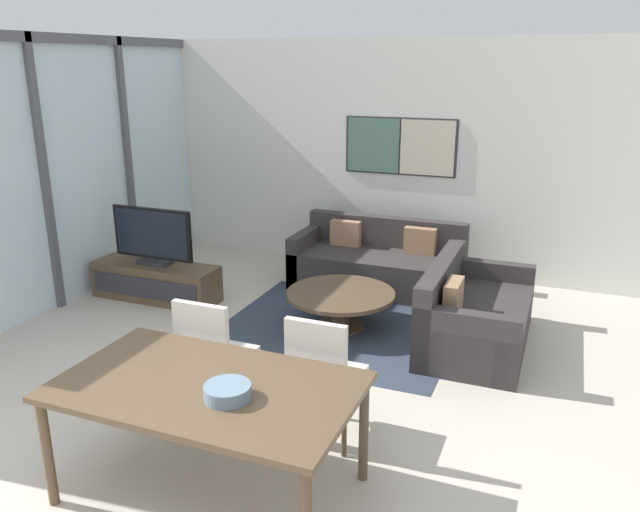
# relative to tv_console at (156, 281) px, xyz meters

# --- Properties ---
(wall_back) EXTENTS (6.73, 0.09, 2.80)m
(wall_back) POSITION_rel_tv_console_xyz_m (2.01, 2.04, 1.20)
(wall_back) COLOR silver
(wall_back) RESTS_ON ground_plane
(window_wall_left) EXTENTS (0.07, 5.24, 2.80)m
(window_wall_left) POSITION_rel_tv_console_xyz_m (-0.86, -0.57, 1.33)
(window_wall_left) COLOR silver
(window_wall_left) RESTS_ON ground_plane
(area_rug) EXTENTS (2.25, 2.02, 0.01)m
(area_rug) POSITION_rel_tv_console_xyz_m (2.16, 0.02, -0.20)
(area_rug) COLOR #333D4C
(area_rug) RESTS_ON ground_plane
(tv_console) EXTENTS (1.43, 0.45, 0.40)m
(tv_console) POSITION_rel_tv_console_xyz_m (0.00, 0.00, 0.00)
(tv_console) COLOR brown
(tv_console) RESTS_ON ground_plane
(television) EXTENTS (0.97, 0.20, 0.63)m
(television) POSITION_rel_tv_console_xyz_m (0.00, 0.00, 0.51)
(television) COLOR #2D2D33
(television) RESTS_ON tv_console
(sofa_main) EXTENTS (1.92, 0.88, 0.77)m
(sofa_main) POSITION_rel_tv_console_xyz_m (2.16, 1.33, 0.06)
(sofa_main) COLOR #383333
(sofa_main) RESTS_ON ground_plane
(sofa_side) EXTENTS (0.88, 1.57, 0.77)m
(sofa_side) POSITION_rel_tv_console_xyz_m (3.39, 0.12, 0.06)
(sofa_side) COLOR #383333
(sofa_side) RESTS_ON ground_plane
(coffee_table) EXTENTS (1.06, 1.06, 0.37)m
(coffee_table) POSITION_rel_tv_console_xyz_m (2.16, 0.02, 0.08)
(coffee_table) COLOR brown
(coffee_table) RESTS_ON ground_plane
(dining_table) EXTENTS (1.76, 1.03, 0.73)m
(dining_table) POSITION_rel_tv_console_xyz_m (2.28, -2.59, 0.47)
(dining_table) COLOR brown
(dining_table) RESTS_ON ground_plane
(dining_chair_left) EXTENTS (0.46, 0.46, 0.94)m
(dining_chair_left) POSITION_rel_tv_console_xyz_m (1.85, -1.85, 0.33)
(dining_chair_left) COLOR beige
(dining_chair_left) RESTS_ON ground_plane
(dining_chair_centre) EXTENTS (0.46, 0.46, 0.94)m
(dining_chair_centre) POSITION_rel_tv_console_xyz_m (2.71, -1.84, 0.33)
(dining_chair_centre) COLOR beige
(dining_chair_centre) RESTS_ON ground_plane
(fruit_bowl) EXTENTS (0.27, 0.27, 0.08)m
(fruit_bowl) POSITION_rel_tv_console_xyz_m (2.48, -2.69, 0.58)
(fruit_bowl) COLOR slate
(fruit_bowl) RESTS_ON dining_table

